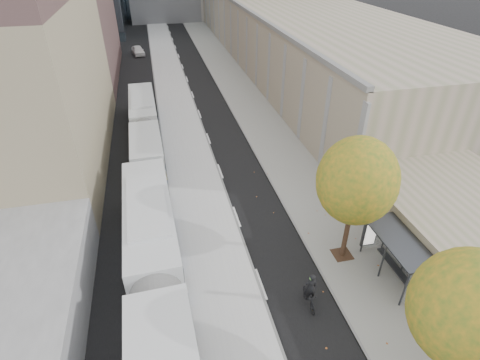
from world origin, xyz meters
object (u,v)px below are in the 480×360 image
object	(u,v)px
cyclist	(310,294)
bus_far	(144,126)
bus_shelter	(402,246)
bus_near	(155,277)
distant_car	(138,50)

from	to	relation	value
cyclist	bus_far	bearing A→B (deg)	112.36
bus_shelter	bus_far	distance (m)	23.76
bus_shelter	bus_near	size ratio (longest dim) A/B	0.23
bus_shelter	bus_near	world-z (taller)	bus_near
cyclist	bus_shelter	bearing A→B (deg)	10.86
bus_near	cyclist	distance (m)	7.76
bus_shelter	bus_far	xyz separation A→B (m)	(-12.99, 19.88, -0.67)
bus_near	bus_far	xyz separation A→B (m)	(-0.20, 18.65, -0.19)
bus_far	distant_car	size ratio (longest dim) A/B	4.11
bus_near	bus_far	bearing A→B (deg)	88.87
cyclist	bus_near	bearing A→B (deg)	166.66
cyclist	distant_car	size ratio (longest dim) A/B	0.54
bus_shelter	cyclist	size ratio (longest dim) A/B	2.02
bus_shelter	bus_near	xyz separation A→B (m)	(-12.79, 1.24, -0.49)
distant_car	bus_far	bearing A→B (deg)	-99.00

